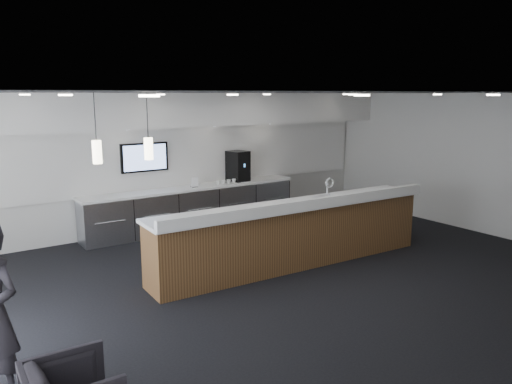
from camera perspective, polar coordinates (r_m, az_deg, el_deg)
ground at (r=8.49m, az=4.48°, el=-9.45°), size 10.00×10.00×0.00m
ceiling at (r=7.95m, az=4.82°, el=11.25°), size 10.00×8.00×0.02m
back_wall at (r=11.43m, az=-8.11°, el=3.60°), size 10.00×0.02×3.00m
right_wall at (r=11.86m, az=23.80°, el=3.03°), size 0.02×8.00×3.00m
soffit_bulkhead at (r=10.93m, az=-7.21°, el=9.34°), size 10.00×0.90×0.70m
alcove_panel at (r=11.39m, az=-8.06°, el=4.08°), size 9.80×0.06×1.40m
back_credenza at (r=11.29m, az=-7.15°, el=-1.74°), size 5.06×0.66×0.95m
wall_tv at (r=10.92m, az=-12.62°, el=3.89°), size 1.05×0.08×0.62m
pendant_left at (r=7.47m, az=-13.82°, el=5.21°), size 0.12×0.12×0.30m
pendant_right at (r=7.26m, az=-19.00°, el=4.76°), size 0.12×0.12×0.30m
ceiling_can_lights at (r=7.95m, az=4.81°, el=11.03°), size 7.00×5.00×0.02m
service_counter at (r=8.81m, az=4.33°, el=-4.73°), size 5.40×1.09×1.49m
coffee_machine at (r=11.81m, az=-2.08°, el=2.98°), size 0.48×0.57×0.71m
info_sign_left at (r=11.10m, az=-7.01°, el=1.11°), size 0.16×0.03×0.22m
info_sign_right at (r=11.75m, az=-1.38°, el=1.83°), size 0.19×0.06×0.25m
cup_0 at (r=11.75m, az=-1.39°, el=1.42°), size 0.10×0.10×0.09m
cup_1 at (r=11.67m, az=-1.96°, el=1.36°), size 0.13×0.13×0.09m
cup_2 at (r=11.60m, az=-2.55°, el=1.29°), size 0.12×0.12×0.09m
cup_3 at (r=11.53m, az=-3.14°, el=1.22°), size 0.12×0.12×0.09m
cup_4 at (r=11.46m, az=-3.73°, el=1.15°), size 0.13×0.13×0.09m
cup_5 at (r=11.39m, az=-4.34°, el=1.08°), size 0.10×0.10×0.09m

